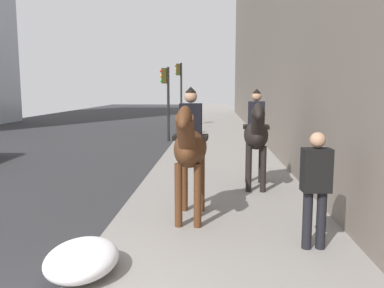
{
  "coord_description": "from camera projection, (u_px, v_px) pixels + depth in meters",
  "views": [
    {
      "loc": [
        -3.36,
        -1.77,
        2.41
      ],
      "look_at": [
        4.0,
        -1.37,
        1.4
      ],
      "focal_mm": 37.33,
      "sensor_mm": 36.0,
      "label": 1
    }
  ],
  "objects": [
    {
      "name": "pedestrian_greeting",
      "position": [
        316.0,
        183.0,
        5.67
      ],
      "size": [
        0.28,
        0.41,
        1.7
      ],
      "rotation": [
        0.0,
        0.0,
        0.05
      ],
      "color": "black",
      "rests_on": "sidewalk_slab"
    },
    {
      "name": "traffic_light_near_curb",
      "position": [
        166.0,
        91.0,
        18.41
      ],
      "size": [
        0.2,
        0.44,
        3.43
      ],
      "color": "black",
      "rests_on": "ground"
    },
    {
      "name": "snow_pile_near",
      "position": [
        82.0,
        259.0,
        4.95
      ],
      "size": [
        1.16,
        0.89,
        0.4
      ],
      "primitive_type": "ellipsoid",
      "color": "white",
      "rests_on": "sidewalk_slab"
    },
    {
      "name": "mounted_horse_near",
      "position": [
        190.0,
        146.0,
        6.89
      ],
      "size": [
        2.15,
        0.62,
        2.34
      ],
      "rotation": [
        0.0,
        0.0,
        3.1
      ],
      "color": "#4C2B16",
      "rests_on": "sidewalk_slab"
    },
    {
      "name": "traffic_light_far_curb",
      "position": [
        180.0,
        85.0,
        24.39
      ],
      "size": [
        0.2,
        0.44,
        4.0
      ],
      "color": "black",
      "rests_on": "ground"
    },
    {
      "name": "mounted_horse_far",
      "position": [
        256.0,
        133.0,
        9.19
      ],
      "size": [
        2.15,
        0.66,
        2.3
      ],
      "rotation": [
        0.0,
        0.0,
        3.08
      ],
      "color": "black",
      "rests_on": "sidewalk_slab"
    }
  ]
}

